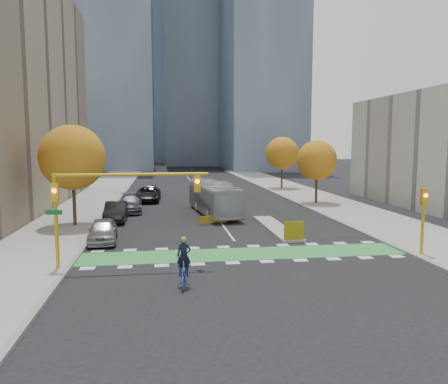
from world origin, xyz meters
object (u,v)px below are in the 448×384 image
object	(u,v)px
parked_car_e	(150,190)
hazard_board	(294,230)
traffic_signal_west	(105,195)
parked_car_a	(103,231)
cyclist	(184,270)
parked_car_b	(116,212)
traffic_signal_east	(423,211)
bus	(214,198)
parked_car_c	(130,203)
parked_car_d	(148,194)
tree_east_near	(317,160)
tree_east_far	(282,153)
tree_west	(73,158)

from	to	relation	value
parked_car_e	hazard_board	bearing A→B (deg)	-63.63
traffic_signal_west	parked_car_a	xyz separation A→B (m)	(-1.07, 6.45, -3.23)
cyclist	parked_car_b	distance (m)	18.86
hazard_board	cyclist	xyz separation A→B (m)	(-7.93, -8.28, 0.00)
traffic_signal_east	bus	world-z (taller)	traffic_signal_east
hazard_board	parked_car_c	size ratio (longest dim) A/B	0.24
traffic_signal_east	parked_car_d	distance (m)	32.13
traffic_signal_east	parked_car_a	size ratio (longest dim) A/B	0.87
parked_car_a	parked_car_d	distance (m)	20.79
traffic_signal_west	parked_car_b	world-z (taller)	traffic_signal_west
hazard_board	tree_east_near	xyz separation A→B (m)	(8.00, 17.80, 4.06)
tree_east_far	cyclist	world-z (taller)	tree_east_far
traffic_signal_west	tree_east_near	bearing A→B (deg)	48.48
parked_car_c	parked_car_d	size ratio (longest dim) A/B	0.95
traffic_signal_east	parked_car_b	distance (m)	24.40
hazard_board	traffic_signal_west	xyz separation A→B (m)	(-11.93, -4.71, 3.23)
hazard_board	parked_car_d	size ratio (longest dim) A/B	0.23
traffic_signal_west	parked_car_e	world-z (taller)	traffic_signal_west
parked_car_b	traffic_signal_east	bearing A→B (deg)	-37.85
cyclist	tree_east_near	bearing A→B (deg)	64.52
traffic_signal_west	tree_west	bearing A→B (deg)	108.02
parked_car_d	cyclist	bearing A→B (deg)	-82.81
tree_east_far	bus	xyz separation A→B (m)	(-12.59, -21.25, -3.66)
hazard_board	traffic_signal_east	distance (m)	8.26
parked_car_d	tree_east_far	bearing A→B (deg)	32.89
parked_car_c	parked_car_a	bearing A→B (deg)	-96.93
parked_car_a	tree_west	bearing A→B (deg)	112.29
tree_west	hazard_board	bearing A→B (deg)	-25.99
parked_car_a	parked_car_c	world-z (taller)	parked_car_c
parked_car_d	parked_car_e	xyz separation A→B (m)	(0.15, 5.00, -0.08)
tree_west	parked_car_e	bearing A→B (deg)	74.33
tree_west	traffic_signal_east	distance (m)	25.90
tree_west	parked_car_d	distance (m)	16.27
tree_west	parked_car_e	distance (m)	20.93
tree_west	tree_east_far	distance (m)	35.73
tree_east_near	traffic_signal_west	distance (m)	30.08
traffic_signal_west	bus	size ratio (longest dim) A/B	0.75
tree_west	parked_car_b	xyz separation A→B (m)	(3.04, 2.09, -4.77)
tree_east_far	traffic_signal_west	xyz separation A→B (m)	(-20.43, -38.51, -1.21)
bus	hazard_board	bearing A→B (deg)	-78.96
hazard_board	bus	world-z (taller)	bus
traffic_signal_west	parked_car_d	world-z (taller)	traffic_signal_west
tree_east_far	parked_car_e	world-z (taller)	tree_east_far
hazard_board	bus	distance (m)	13.23
tree_east_far	parked_car_b	xyz separation A→B (m)	(-21.46, -23.91, -4.40)
hazard_board	cyclist	world-z (taller)	cyclist
parked_car_a	parked_car_b	bearing A→B (deg)	85.67
tree_east_near	traffic_signal_east	bearing A→B (deg)	-93.81
hazard_board	tree_west	distance (m)	18.44
parked_car_e	bus	bearing A→B (deg)	-61.26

